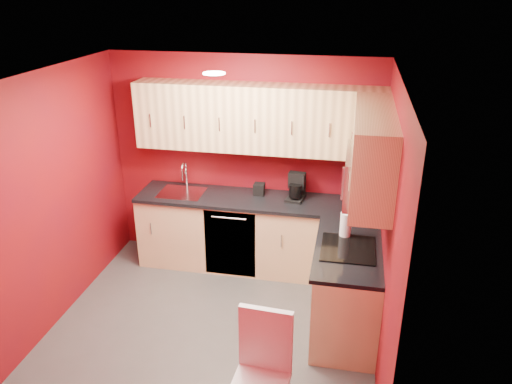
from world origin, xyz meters
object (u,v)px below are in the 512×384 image
(napkin_holder, at_px, (259,189))
(dining_chair, at_px, (259,381))
(sink, at_px, (182,189))
(paper_towel, at_px, (346,225))
(coffee_maker, at_px, (295,187))
(microwave, at_px, (367,176))

(napkin_holder, distance_m, dining_chair, 2.60)
(sink, relative_size, dining_chair, 0.51)
(napkin_holder, xyz_separation_m, paper_towel, (1.03, -0.87, 0.06))
(napkin_holder, bearing_deg, paper_towel, -40.15)
(napkin_holder, height_order, dining_chair, napkin_holder)
(coffee_maker, bearing_deg, sink, -170.39)
(coffee_maker, relative_size, napkin_holder, 2.32)
(paper_towel, relative_size, dining_chair, 0.25)
(napkin_holder, height_order, paper_towel, paper_towel)
(microwave, bearing_deg, coffee_maker, 125.67)
(napkin_holder, distance_m, paper_towel, 1.34)
(coffee_maker, xyz_separation_m, dining_chair, (0.05, -2.44, -0.56))
(paper_towel, xyz_separation_m, dining_chair, (-0.54, -1.65, -0.53))
(sink, relative_size, napkin_holder, 3.85)
(coffee_maker, height_order, paper_towel, coffee_maker)
(microwave, bearing_deg, napkin_holder, 136.59)
(microwave, xyz_separation_m, paper_towel, (-0.15, 0.25, -0.62))
(coffee_maker, height_order, dining_chair, coffee_maker)
(sink, bearing_deg, coffee_maker, 1.41)
(paper_towel, bearing_deg, sink, 158.78)
(coffee_maker, xyz_separation_m, napkin_holder, (-0.44, 0.08, -0.09))
(sink, xyz_separation_m, dining_chair, (1.40, -2.40, -0.43))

